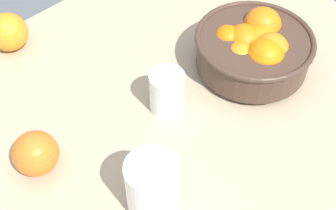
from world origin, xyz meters
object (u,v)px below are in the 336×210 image
at_px(juice_glass, 167,93).
at_px(loose_orange_2, 8,32).
at_px(fruit_bowl, 255,49).
at_px(second_glass, 152,189).
at_px(loose_orange_1, 36,153).

bearing_deg(juice_glass, loose_orange_2, 108.44).
distance_m(fruit_bowl, second_glass, 0.40).
distance_m(loose_orange_1, loose_orange_2, 0.35).
bearing_deg(fruit_bowl, loose_orange_1, 167.70).
height_order(fruit_bowl, second_glass, second_glass).
bearing_deg(juice_glass, loose_orange_1, 167.56).
height_order(juice_glass, loose_orange_1, juice_glass).
bearing_deg(juice_glass, second_glass, -140.51).
distance_m(juice_glass, second_glass, 0.22).
relative_size(juice_glass, second_glass, 0.78).
bearing_deg(fruit_bowl, juice_glass, 167.87).
height_order(fruit_bowl, loose_orange_2, fruit_bowl).
bearing_deg(juice_glass, fruit_bowl, -12.13).
distance_m(fruit_bowl, juice_glass, 0.22).
xyz_separation_m(fruit_bowl, loose_orange_1, (-0.48, 0.11, -0.01)).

